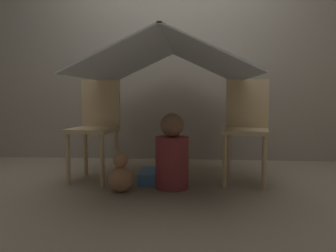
{
  "coord_description": "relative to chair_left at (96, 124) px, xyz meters",
  "views": [
    {
      "loc": [
        0.19,
        -2.69,
        0.74
      ],
      "look_at": [
        0.0,
        0.05,
        0.48
      ],
      "focal_mm": 35.0,
      "sensor_mm": 36.0,
      "label": 1
    }
  ],
  "objects": [
    {
      "name": "person_front",
      "position": [
        0.68,
        -0.23,
        -0.23
      ],
      "size": [
        0.27,
        0.27,
        0.6
      ],
      "color": "maroon",
      "rests_on": "ground_plane"
    },
    {
      "name": "chair_left",
      "position": [
        0.0,
        0.0,
        0.0
      ],
      "size": [
        0.42,
        0.42,
        0.88
      ],
      "rotation": [
        0.0,
        0.0,
        -0.17
      ],
      "color": "#D1B27F",
      "rests_on": "ground_plane"
    },
    {
      "name": "chair_right",
      "position": [
        1.3,
        -0.0,
        0.0
      ],
      "size": [
        0.43,
        0.43,
        0.88
      ],
      "rotation": [
        0.0,
        0.0,
        -0.21
      ],
      "color": "#D1B27F",
      "rests_on": "ground_plane"
    },
    {
      "name": "plush_toy",
      "position": [
        0.29,
        -0.36,
        -0.37
      ],
      "size": [
        0.2,
        0.2,
        0.31
      ],
      "color": "tan",
      "rests_on": "ground_plane"
    },
    {
      "name": "sheet_canopy",
      "position": [
        0.64,
        -0.07,
        0.54
      ],
      "size": [
        1.3,
        1.49,
        0.31
      ],
      "color": "silver"
    },
    {
      "name": "wall_back",
      "position": [
        0.64,
        0.98,
        0.76
      ],
      "size": [
        7.0,
        0.05,
        2.5
      ],
      "color": "gray",
      "rests_on": "ground_plane"
    },
    {
      "name": "ground_plane",
      "position": [
        0.64,
        -0.12,
        -0.49
      ],
      "size": [
        8.8,
        8.8,
        0.0
      ],
      "primitive_type": "plane",
      "color": "gray"
    },
    {
      "name": "floor_cushion",
      "position": [
        0.61,
        -0.07,
        -0.44
      ],
      "size": [
        0.41,
        0.33,
        0.1
      ],
      "color": "#4C7FB2",
      "rests_on": "ground_plane"
    }
  ]
}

